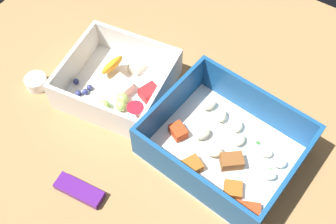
% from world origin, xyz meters
% --- Properties ---
extents(table_surface, '(0.80, 0.80, 0.02)m').
position_xyz_m(table_surface, '(0.00, 0.00, 0.01)').
color(table_surface, '#9E7547').
rests_on(table_surface, ground).
extents(pasta_container, '(0.22, 0.19, 0.07)m').
position_xyz_m(pasta_container, '(-0.11, -0.01, 0.04)').
color(pasta_container, white).
rests_on(pasta_container, table_surface).
extents(fruit_bowl, '(0.18, 0.17, 0.06)m').
position_xyz_m(fruit_bowl, '(0.08, -0.02, 0.04)').
color(fruit_bowl, white).
rests_on(fruit_bowl, table_surface).
extents(candy_bar, '(0.07, 0.03, 0.01)m').
position_xyz_m(candy_bar, '(0.02, 0.15, 0.03)').
color(candy_bar, '#51197A').
rests_on(candy_bar, table_surface).
extents(paper_cup_liner, '(0.04, 0.04, 0.02)m').
position_xyz_m(paper_cup_liner, '(0.20, 0.05, 0.03)').
color(paper_cup_liner, white).
rests_on(paper_cup_liner, table_surface).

